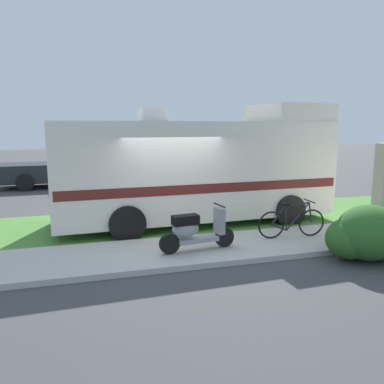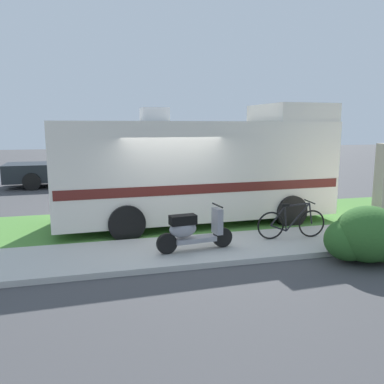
{
  "view_description": "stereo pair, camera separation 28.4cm",
  "coord_description": "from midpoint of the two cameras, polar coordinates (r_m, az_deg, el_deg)",
  "views": [
    {
      "loc": [
        -2.21,
        -9.07,
        2.77
      ],
      "look_at": [
        0.54,
        0.3,
        1.1
      ],
      "focal_mm": 36.29,
      "sensor_mm": 36.0,
      "label": 1
    },
    {
      "loc": [
        -1.94,
        -9.14,
        2.77
      ],
      "look_at": [
        0.54,
        0.3,
        1.1
      ],
      "focal_mm": 36.29,
      "sensor_mm": 36.0,
      "label": 2
    }
  ],
  "objects": [
    {
      "name": "grass_strip",
      "position": [
        11.15,
        -3.53,
        -4.49
      ],
      "size": [
        24.0,
        3.4,
        0.08
      ],
      "color": "#4C8438",
      "rests_on": "ground"
    },
    {
      "name": "bush_by_porch",
      "position": [
        8.74,
        25.09,
        -6.0
      ],
      "size": [
        1.62,
        1.22,
        1.15
      ],
      "color": "#2D6026",
      "rests_on": "ground"
    },
    {
      "name": "sidewalk",
      "position": [
        8.61,
        0.0,
        -8.64
      ],
      "size": [
        24.0,
        2.0,
        0.12
      ],
      "color": "beige",
      "rests_on": "ground"
    },
    {
      "name": "bottle_green",
      "position": [
        11.34,
        25.36,
        -4.21
      ],
      "size": [
        0.07,
        0.07,
        0.25
      ],
      "color": "#B2B2B7",
      "rests_on": "ground"
    },
    {
      "name": "scooter",
      "position": [
        8.31,
        1.05,
        -5.62
      ],
      "size": [
        1.73,
        0.52,
        0.97
      ],
      "color": "black",
      "rests_on": "ground"
    },
    {
      "name": "motorhome_rv",
      "position": [
        10.9,
        1.91,
        3.57
      ],
      "size": [
        7.75,
        2.73,
        3.38
      ],
      "color": "silver",
      "rests_on": "ground"
    },
    {
      "name": "pickup_truck_near",
      "position": [
        16.0,
        -1.64,
        3.09
      ],
      "size": [
        5.16,
        2.35,
        1.71
      ],
      "color": "silver",
      "rests_on": "ground"
    },
    {
      "name": "bicycle",
      "position": [
        9.57,
        15.23,
        -4.39
      ],
      "size": [
        1.7,
        0.52,
        0.89
      ],
      "color": "black",
      "rests_on": "ground"
    },
    {
      "name": "pickup_truck_far",
      "position": [
        18.97,
        -15.07,
        3.98
      ],
      "size": [
        5.79,
        2.34,
        1.84
      ],
      "color": "#1E2328",
      "rests_on": "ground"
    },
    {
      "name": "ground_plane",
      "position": [
        9.74,
        -1.8,
        -6.82
      ],
      "size": [
        80.0,
        80.0,
        0.0
      ],
      "primitive_type": "plane",
      "color": "#424244"
    }
  ]
}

